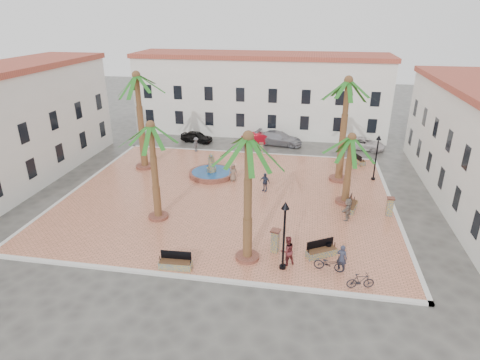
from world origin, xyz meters
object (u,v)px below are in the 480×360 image
(palm_nw, at_px, (137,86))
(lamppost_e, at_px, (377,150))
(pedestrian_fountain_b, at_px, (265,182))
(cyclist_b, at_px, (287,251))
(pedestrian_fountain_a, at_px, (233,173))
(car_black, at_px, (197,137))
(palm_s, at_px, (248,151))
(bollard_n, at_px, (261,149))
(cyclist_a, at_px, (342,258))
(bicycle_b, at_px, (361,281))
(pedestrian_north, at_px, (196,144))
(fountain, at_px, (212,173))
(bench_s, at_px, (176,264))
(car_silver, at_px, (279,138))
(bench_se, at_px, (321,252))
(palm_e, at_px, (351,147))
(car_red, at_px, (260,139))
(palm_ne, at_px, (347,92))
(palm_sw, at_px, (151,136))
(bollard_se, at_px, (275,240))
(pedestrian_east, at_px, (348,209))
(bollard_e, at_px, (390,206))
(lamppost_s, at_px, (285,224))
(bicycle_a, at_px, (329,263))
(bench_ne, at_px, (358,161))
(bench_e, at_px, (352,206))
(litter_bin, at_px, (328,248))

(palm_nw, xyz_separation_m, lamppost_e, (21.32, 0.67, -4.99))
(pedestrian_fountain_b, bearing_deg, cyclist_b, -49.42)
(lamppost_e, bearing_deg, cyclist_b, -115.17)
(pedestrian_fountain_a, distance_m, car_black, 12.77)
(palm_s, xyz_separation_m, bollard_n, (-1.57, 19.05, -6.24))
(palm_nw, bearing_deg, cyclist_a, -37.93)
(car_black, bearing_deg, pedestrian_fountain_b, -131.83)
(bicycle_b, distance_m, pedestrian_north, 25.69)
(lamppost_e, bearing_deg, fountain, -173.69)
(bench_s, height_order, car_black, car_black)
(cyclist_b, bearing_deg, car_silver, -117.65)
(palm_nw, xyz_separation_m, cyclist_b, (14.56, -13.72, -6.86))
(bench_se, xyz_separation_m, car_silver, (-4.52, 22.27, 0.32))
(palm_e, bearing_deg, fountain, 162.62)
(bicycle_b, bearing_deg, car_red, 7.33)
(palm_e, xyz_separation_m, palm_ne, (-0.27, 4.62, 3.19))
(palm_sw, bearing_deg, bollard_se, -18.81)
(palm_s, bearing_deg, pedestrian_east, 43.97)
(bollard_e, xyz_separation_m, cyclist_a, (-3.88, -7.59, 0.10))
(fountain, relative_size, lamppost_s, 0.95)
(palm_s, bearing_deg, car_red, 95.45)
(palm_ne, bearing_deg, bollard_n, 144.48)
(fountain, height_order, bollard_n, fountain)
(fountain, bearing_deg, car_red, 73.45)
(bench_se, bearing_deg, palm_ne, 51.86)
(bollard_se, distance_m, pedestrian_fountain_a, 11.68)
(bicycle_a, relative_size, pedestrian_fountain_b, 1.10)
(palm_e, distance_m, bench_s, 15.50)
(palm_ne, height_order, pedestrian_fountain_b, palm_ne)
(palm_sw, bearing_deg, palm_e, 19.90)
(bicycle_b, bearing_deg, fountain, 27.44)
(bench_ne, bearing_deg, car_red, 40.91)
(bollard_n, bearing_deg, car_red, 98.98)
(palm_s, relative_size, palm_e, 1.41)
(fountain, height_order, pedestrian_east, fountain)
(lamppost_s, bearing_deg, bollard_n, 100.81)
(palm_nw, distance_m, palm_sw, 10.82)
(cyclist_b, relative_size, car_red, 0.45)
(fountain, relative_size, palm_s, 0.51)
(palm_sw, relative_size, car_silver, 1.38)
(palm_s, bearing_deg, pedestrian_fountain_a, 104.94)
(fountain, height_order, pedestrian_north, fountain)
(pedestrian_fountain_b, distance_m, pedestrian_north, 12.33)
(palm_nw, relative_size, palm_ne, 1.00)
(lamppost_e, height_order, bollard_n, lamppost_e)
(bench_se, relative_size, pedestrian_fountain_b, 1.23)
(palm_s, height_order, bench_e, palm_s)
(litter_bin, bearing_deg, cyclist_b, -145.67)
(palm_ne, relative_size, car_red, 2.20)
(cyclist_a, bearing_deg, bicycle_a, 34.81)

